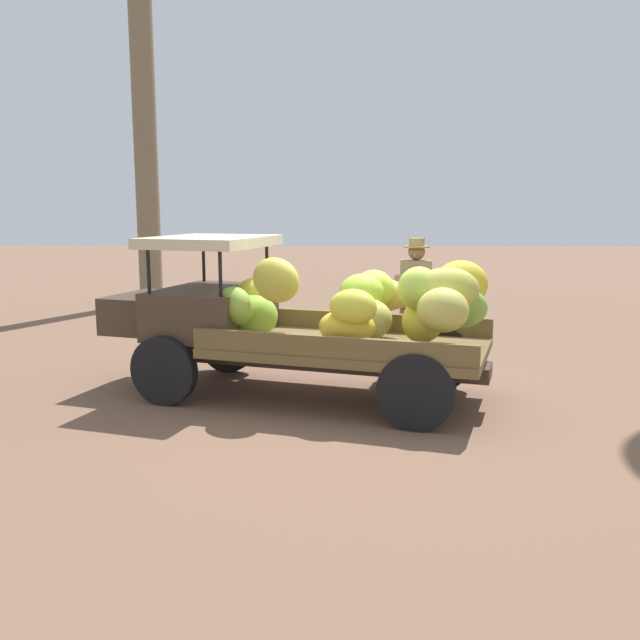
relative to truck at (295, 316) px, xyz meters
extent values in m
plane|color=brown|center=(-0.59, 0.09, -0.94)|extent=(60.00, 60.00, 0.00)
cube|color=#413224|center=(-0.19, 0.02, -0.50)|extent=(3.95, 1.63, 0.16)
cylinder|color=black|center=(1.44, 0.35, -0.55)|extent=(0.78, 0.37, 0.77)
cylinder|color=black|center=(0.95, -1.18, -0.55)|extent=(0.78, 0.37, 0.77)
cylinder|color=black|center=(-1.23, 1.19, -0.55)|extent=(0.78, 0.37, 0.77)
cylinder|color=black|center=(-1.72, -0.33, -0.55)|extent=(0.78, 0.37, 0.77)
cube|color=brown|center=(-0.62, 0.16, -0.32)|extent=(3.38, 2.55, 0.10)
cube|color=brown|center=(-0.38, 0.92, -0.16)|extent=(2.88, 0.98, 0.22)
cube|color=brown|center=(-0.86, -0.60, -0.16)|extent=(2.88, 0.98, 0.22)
cube|color=#413224|center=(1.00, -0.35, 0.00)|extent=(1.51, 1.78, 0.55)
cube|color=#413224|center=(1.86, -0.63, -0.05)|extent=(0.99, 1.23, 0.44)
cylinder|color=black|center=(1.62, 0.13, 0.55)|extent=(0.04, 0.04, 0.55)
cylinder|color=black|center=(1.23, -1.10, 0.55)|extent=(0.04, 0.04, 0.55)
cylinder|color=black|center=(0.78, 0.39, 0.55)|extent=(0.04, 0.04, 0.55)
cylinder|color=black|center=(0.39, -0.84, 0.55)|extent=(0.04, 0.04, 0.55)
cube|color=beige|center=(1.00, -0.35, 0.83)|extent=(1.62, 1.82, 0.12)
ellipsoid|color=gold|center=(0.45, -0.19, 0.25)|extent=(0.55, 0.52, 0.37)
ellipsoid|color=gold|center=(-1.84, 0.17, 0.39)|extent=(0.65, 0.50, 0.53)
ellipsoid|color=#C3B852|center=(-0.79, 0.42, 0.04)|extent=(0.59, 0.61, 0.58)
ellipsoid|color=yellow|center=(-0.63, 0.73, 0.22)|extent=(0.62, 0.58, 0.45)
ellipsoid|color=#8DB73F|center=(0.64, 0.25, 0.16)|extent=(0.65, 0.67, 0.51)
ellipsoid|color=#B5D242|center=(-0.90, -0.04, 0.31)|extent=(0.72, 0.75, 0.57)
ellipsoid|color=#BCBD48|center=(-1.62, 0.56, 0.38)|extent=(0.72, 0.54, 0.55)
ellipsoid|color=#83B642|center=(-1.77, 0.46, 0.18)|extent=(0.71, 0.67, 0.60)
ellipsoid|color=#A7D23A|center=(-0.75, 0.16, 0.29)|extent=(0.58, 0.57, 0.43)
ellipsoid|color=yellow|center=(-0.58, 0.59, -0.01)|extent=(0.66, 0.56, 0.40)
ellipsoid|color=#C1BB51|center=(-1.52, 0.91, 0.21)|extent=(0.70, 0.71, 0.52)
ellipsoid|color=#87B336|center=(0.48, 0.02, 0.00)|extent=(0.65, 0.58, 0.49)
ellipsoid|color=#AAC646|center=(-1.34, 0.47, 0.38)|extent=(0.58, 0.58, 0.52)
ellipsoid|color=gold|center=(-0.99, -0.28, 0.21)|extent=(0.80, 0.69, 0.50)
ellipsoid|color=gold|center=(-1.40, 0.41, 0.03)|extent=(0.76, 0.75, 0.64)
ellipsoid|color=gold|center=(0.18, 0.46, 0.46)|extent=(0.74, 0.72, 0.55)
cylinder|color=#81664D|center=(-1.65, -1.21, -0.51)|extent=(0.15, 0.15, 0.87)
cylinder|color=#81664D|center=(-1.40, -1.26, -0.51)|extent=(0.15, 0.15, 0.87)
cube|color=#8A7454|center=(-1.53, -1.23, 0.24)|extent=(0.44, 0.31, 0.62)
cylinder|color=#8A7454|center=(-1.61, -1.12, 0.33)|extent=(0.27, 0.40, 0.10)
cylinder|color=#8A7454|center=(-1.41, -1.15, 0.33)|extent=(0.37, 0.34, 0.10)
sphere|color=olive|center=(-1.53, -1.23, 0.65)|extent=(0.22, 0.22, 0.22)
cylinder|color=olive|center=(-1.53, -1.23, 0.72)|extent=(0.34, 0.34, 0.02)
cylinder|color=olive|center=(-1.53, -1.23, 0.78)|extent=(0.20, 0.20, 0.10)
ellipsoid|color=gold|center=(-0.94, -2.41, -0.76)|extent=(0.65, 0.55, 0.37)
cylinder|color=#7A6951|center=(3.64, -7.72, 3.83)|extent=(0.51, 0.51, 9.53)
camera|label=1|loc=(-0.37, 7.64, 1.24)|focal=38.26mm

